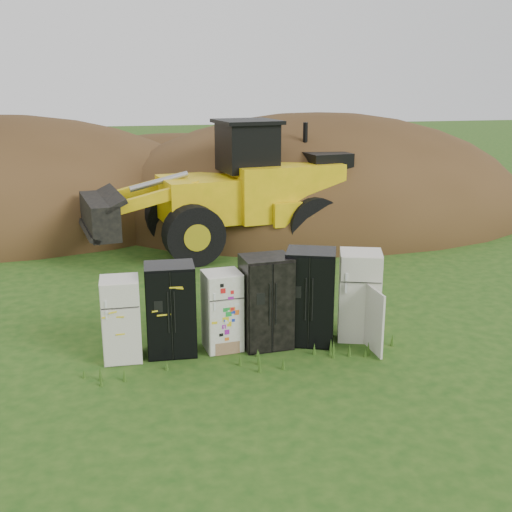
{
  "coord_description": "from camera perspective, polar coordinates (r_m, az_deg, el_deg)",
  "views": [
    {
      "loc": [
        -2.39,
        -11.61,
        5.22
      ],
      "look_at": [
        0.59,
        2.0,
        1.3
      ],
      "focal_mm": 45.0,
      "sensor_mm": 36.0,
      "label": 1
    }
  ],
  "objects": [
    {
      "name": "ground",
      "position": [
        12.95,
        -0.67,
        -8.04
      ],
      "size": [
        120.0,
        120.0,
        0.0
      ],
      "primitive_type": "plane",
      "color": "#1D4713",
      "rests_on": "ground"
    },
    {
      "name": "fridge_leftmost",
      "position": [
        12.39,
        -11.89,
        -5.51
      ],
      "size": [
        0.72,
        0.69,
        1.61
      ],
      "primitive_type": null,
      "rotation": [
        0.0,
        0.0,
        -0.02
      ],
      "color": "silver",
      "rests_on": "ground"
    },
    {
      "name": "fridge_black_side",
      "position": [
        12.45,
        -7.6,
        -4.72
      ],
      "size": [
        0.97,
        0.78,
        1.79
      ],
      "primitive_type": null,
      "rotation": [
        0.0,
        0.0,
        -0.04
      ],
      "color": "black",
      "rests_on": "ground"
    },
    {
      "name": "fridge_sticker",
      "position": [
        12.6,
        -3.02,
        -4.88
      ],
      "size": [
        0.77,
        0.72,
        1.58
      ],
      "primitive_type": null,
      "rotation": [
        0.0,
        0.0,
        0.11
      ],
      "color": "white",
      "rests_on": "ground"
    },
    {
      "name": "fridge_dark_mid",
      "position": [
        12.67,
        0.9,
        -4.08
      ],
      "size": [
        1.0,
        0.84,
        1.85
      ],
      "primitive_type": null,
      "rotation": [
        0.0,
        0.0,
        0.07
      ],
      "color": "black",
      "rests_on": "ground"
    },
    {
      "name": "fridge_black_right",
      "position": [
        12.89,
        4.84,
        -3.62
      ],
      "size": [
        1.18,
        1.08,
        1.92
      ],
      "primitive_type": null,
      "rotation": [
        0.0,
        0.0,
        -0.36
      ],
      "color": "black",
      "rests_on": "ground"
    },
    {
      "name": "fridge_open_door",
      "position": [
        13.24,
        9.17,
        -3.45
      ],
      "size": [
        1.03,
        0.99,
        1.83
      ],
      "primitive_type": null,
      "rotation": [
        0.0,
        0.0,
        -0.32
      ],
      "color": "silver",
      "rests_on": "ground"
    },
    {
      "name": "wheel_loader",
      "position": [
        19.56,
        -3.52,
        6.15
      ],
      "size": [
        8.56,
        4.5,
        3.95
      ],
      "primitive_type": null,
      "rotation": [
        0.0,
        0.0,
        0.15
      ],
      "color": "yellow",
      "rests_on": "ground"
    },
    {
      "name": "dirt_mound_right",
      "position": [
        25.18,
        5.28,
        3.7
      ],
      "size": [
        16.79,
        12.32,
        7.81
      ],
      "primitive_type": "ellipsoid",
      "color": "#3E2914",
      "rests_on": "ground"
    },
    {
      "name": "dirt_mound_back",
      "position": [
        30.2,
        -7.19,
        5.66
      ],
      "size": [
        15.43,
        10.28,
        5.36
      ],
      "primitive_type": "ellipsoid",
      "color": "#3E2914",
      "rests_on": "ground"
    }
  ]
}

